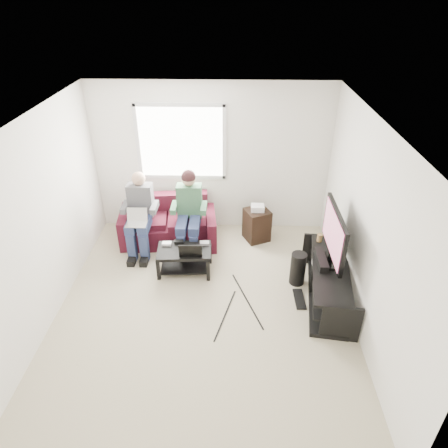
# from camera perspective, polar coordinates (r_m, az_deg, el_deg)

# --- Properties ---
(floor) EXTENTS (4.50, 4.50, 0.00)m
(floor) POSITION_cam_1_polar(r_m,az_deg,el_deg) (5.65, -2.90, -12.07)
(floor) COLOR tan
(floor) RESTS_ON ground
(ceiling) EXTENTS (4.50, 4.50, 0.00)m
(ceiling) POSITION_cam_1_polar(r_m,az_deg,el_deg) (4.30, -3.84, 13.98)
(ceiling) COLOR white
(ceiling) RESTS_ON wall_back
(wall_back) EXTENTS (4.50, 0.00, 4.50)m
(wall_back) POSITION_cam_1_polar(r_m,az_deg,el_deg) (6.86, -1.81, 9.22)
(wall_back) COLOR white
(wall_back) RESTS_ON floor
(wall_front) EXTENTS (4.50, 0.00, 4.50)m
(wall_front) POSITION_cam_1_polar(r_m,az_deg,el_deg) (3.19, -6.73, -22.84)
(wall_front) COLOR white
(wall_front) RESTS_ON floor
(wall_left) EXTENTS (0.00, 4.50, 4.50)m
(wall_left) POSITION_cam_1_polar(r_m,az_deg,el_deg) (5.40, -24.97, -0.43)
(wall_left) COLOR white
(wall_left) RESTS_ON floor
(wall_right) EXTENTS (0.00, 4.50, 4.50)m
(wall_right) POSITION_cam_1_polar(r_m,az_deg,el_deg) (5.09, 19.73, -1.14)
(wall_right) COLOR white
(wall_right) RESTS_ON floor
(window) EXTENTS (1.48, 0.04, 1.28)m
(window) POSITION_cam_1_polar(r_m,az_deg,el_deg) (6.78, -6.17, 11.51)
(window) COLOR white
(window) RESTS_ON wall_back
(sofa) EXTENTS (1.71, 0.91, 0.77)m
(sofa) POSITION_cam_1_polar(r_m,az_deg,el_deg) (6.95, -7.94, -0.09)
(sofa) COLOR #4D131F
(sofa) RESTS_ON floor
(person_left) EXTENTS (0.40, 0.70, 1.31)m
(person_left) POSITION_cam_1_polar(r_m,az_deg,el_deg) (6.59, -11.97, 1.88)
(person_left) COLOR navy
(person_left) RESTS_ON sofa
(person_right) EXTENTS (0.40, 0.71, 1.35)m
(person_right) POSITION_cam_1_polar(r_m,az_deg,el_deg) (6.44, -5.05, 2.36)
(person_right) COLOR navy
(person_right) RESTS_ON sofa
(laptop_silver) EXTENTS (0.34, 0.25, 0.24)m
(laptop_silver) POSITION_cam_1_polar(r_m,az_deg,el_deg) (6.39, -12.42, 0.47)
(laptop_silver) COLOR silver
(laptop_silver) RESTS_ON person_left
(coffee_table) EXTENTS (0.84, 0.55, 0.41)m
(coffee_table) POSITION_cam_1_polar(r_m,az_deg,el_deg) (6.15, -5.67, -4.47)
(coffee_table) COLOR black
(coffee_table) RESTS_ON floor
(laptop_black) EXTENTS (0.35, 0.26, 0.24)m
(laptop_black) POSITION_cam_1_polar(r_m,az_deg,el_deg) (5.94, -4.72, -3.16)
(laptop_black) COLOR black
(laptop_black) RESTS_ON coffee_table
(controller_a) EXTENTS (0.14, 0.09, 0.04)m
(controller_a) POSITION_cam_1_polar(r_m,az_deg,el_deg) (6.22, -8.17, -2.79)
(controller_a) COLOR silver
(controller_a) RESTS_ON coffee_table
(controller_b) EXTENTS (0.15, 0.10, 0.04)m
(controller_b) POSITION_cam_1_polar(r_m,az_deg,el_deg) (6.24, -6.46, -2.52)
(controller_b) COLOR black
(controller_b) RESTS_ON coffee_table
(controller_c) EXTENTS (0.14, 0.09, 0.04)m
(controller_c) POSITION_cam_1_polar(r_m,az_deg,el_deg) (6.17, -2.81, -2.75)
(controller_c) COLOR gray
(controller_c) RESTS_ON coffee_table
(tv_stand) EXTENTS (0.71, 1.70, 0.54)m
(tv_stand) POSITION_cam_1_polar(r_m,az_deg,el_deg) (5.86, 14.63, -8.25)
(tv_stand) COLOR black
(tv_stand) RESTS_ON floor
(tv) EXTENTS (0.12, 1.10, 0.81)m
(tv) POSITION_cam_1_polar(r_m,az_deg,el_deg) (5.50, 15.45, -1.46)
(tv) COLOR black
(tv) RESTS_ON tv_stand
(soundbar) EXTENTS (0.12, 0.50, 0.10)m
(soundbar) POSITION_cam_1_polar(r_m,az_deg,el_deg) (5.70, 13.73, -4.91)
(soundbar) COLOR black
(soundbar) RESTS_ON tv_stand
(drink_cup) EXTENTS (0.08, 0.08, 0.12)m
(drink_cup) POSITION_cam_1_polar(r_m,az_deg,el_deg) (6.14, 13.51, -1.92)
(drink_cup) COLOR olive
(drink_cup) RESTS_ON tv_stand
(console_white) EXTENTS (0.30, 0.22, 0.06)m
(console_white) POSITION_cam_1_polar(r_m,az_deg,el_deg) (5.52, 15.52, -10.29)
(console_white) COLOR silver
(console_white) RESTS_ON tv_stand
(console_grey) EXTENTS (0.34, 0.26, 0.08)m
(console_grey) POSITION_cam_1_polar(r_m,az_deg,el_deg) (6.04, 14.20, -5.83)
(console_grey) COLOR gray
(console_grey) RESTS_ON tv_stand
(console_black) EXTENTS (0.38, 0.30, 0.07)m
(console_black) POSITION_cam_1_polar(r_m,az_deg,el_deg) (5.77, 14.83, -7.96)
(console_black) COLOR black
(console_black) RESTS_ON tv_stand
(subwoofer) EXTENTS (0.23, 0.23, 0.51)m
(subwoofer) POSITION_cam_1_polar(r_m,az_deg,el_deg) (6.02, 10.50, -6.28)
(subwoofer) COLOR black
(subwoofer) RESTS_ON floor
(keyboard_floor) EXTENTS (0.15, 0.42, 0.02)m
(keyboard_floor) POSITION_cam_1_polar(r_m,az_deg,el_deg) (5.88, 10.71, -10.47)
(keyboard_floor) COLOR black
(keyboard_floor) RESTS_ON floor
(end_table) EXTENTS (0.38, 0.38, 0.67)m
(end_table) POSITION_cam_1_polar(r_m,az_deg,el_deg) (6.91, 4.71, -0.01)
(end_table) COLOR black
(end_table) RESTS_ON floor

